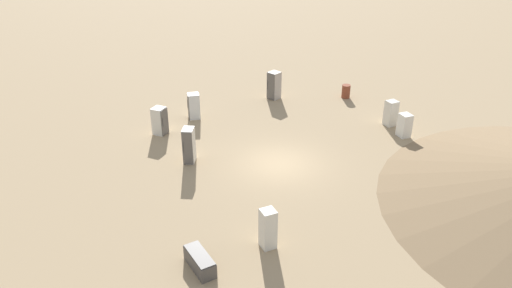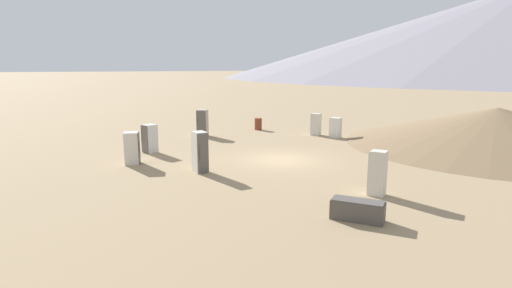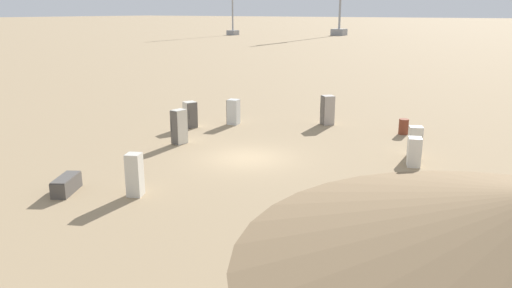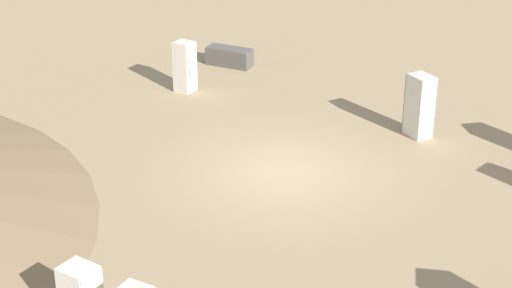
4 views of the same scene
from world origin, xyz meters
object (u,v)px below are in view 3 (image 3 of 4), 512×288
discarded_fridge_2 (414,152)px  power_pylon_1 (233,10)px  discarded_fridge_6 (327,110)px  discarded_fridge_4 (135,175)px  discarded_fridge_5 (233,112)px  discarded_fridge_1 (66,185)px  rusty_barrel (404,127)px  discarded_fridge_3 (179,127)px  discarded_fridge_0 (415,142)px  power_pylon_0 (340,1)px  discarded_fridge_7 (190,115)px

discarded_fridge_2 → power_pylon_1: bearing=108.2°
discarded_fridge_6 → discarded_fridge_4: bearing=130.7°
discarded_fridge_4 → discarded_fridge_6: discarded_fridge_6 is taller
discarded_fridge_5 → discarded_fridge_2: bearing=-114.4°
power_pylon_1 → discarded_fridge_1: (-112.44, -70.97, -6.84)m
power_pylon_1 → rusty_barrel: bearing=-140.1°
power_pylon_1 → discarded_fridge_3: power_pylon_1 is taller
discarded_fridge_0 → discarded_fridge_4: (-11.48, 7.88, 0.08)m
power_pylon_0 → discarded_fridge_2: 128.57m
discarded_fridge_5 → discarded_fridge_4: bearing=-173.7°
power_pylon_0 → discarded_fridge_2: size_ratio=22.44×
power_pylon_0 → discarded_fridge_4: (-126.12, -46.00, -8.90)m
discarded_fridge_4 → discarded_fridge_1: bearing=-177.9°
discarded_fridge_3 → rusty_barrel: discarded_fridge_3 is taller
discarded_fridge_0 → discarded_fridge_5: discarded_fridge_5 is taller
power_pylon_0 → discarded_fridge_2: (-116.19, -54.28, -9.07)m
power_pylon_1 → discarded_fridge_4: bearing=-146.5°
power_pylon_0 → power_pylon_1: 31.49m
power_pylon_1 → discarded_fridge_5: bearing=-144.8°
power_pylon_1 → discarded_fridge_1: size_ratio=13.01×
discarded_fridge_3 → discarded_fridge_4: 8.07m
discarded_fridge_1 → discarded_fridge_7: bearing=-103.9°
discarded_fridge_6 → discarded_fridge_7: bearing=82.4°
discarded_fridge_6 → power_pylon_1: bearing=-7.6°
power_pylon_0 → discarded_fridge_1: 134.91m
power_pylon_0 → discarded_fridge_2: bearing=-155.0°
power_pylon_0 → discarded_fridge_4: bearing=-160.0°
power_pylon_0 → discarded_fridge_0: power_pylon_0 is taller
power_pylon_1 → discarded_fridge_6: (-95.21, -74.61, -6.23)m
discarded_fridge_1 → discarded_fridge_2: discarded_fridge_2 is taller
power_pylon_1 → discarded_fridge_2: size_ratio=16.48×
discarded_fridge_2 → discarded_fridge_5: size_ratio=0.86×
discarded_fridge_5 → discarded_fridge_7: size_ratio=0.99×
discarded_fridge_1 → discarded_fridge_2: 15.64m
discarded_fridge_7 → discarded_fridge_3: bearing=55.7°
power_pylon_0 → discarded_fridge_6: bearing=-156.9°
power_pylon_0 → discarded_fridge_1: power_pylon_0 is taller
power_pylon_0 → rusty_barrel: bearing=-154.7°
power_pylon_1 → discarded_fridge_1: power_pylon_1 is taller
discarded_fridge_0 → discarded_fridge_4: bearing=-149.8°
discarded_fridge_3 → discarded_fridge_4: discarded_fridge_3 is taller
discarded_fridge_1 → discarded_fridge_2: (11.21, -10.90, 0.37)m
power_pylon_1 → discarded_fridge_0: (-99.68, -81.47, -6.38)m
discarded_fridge_3 → power_pylon_1: bearing=-50.2°
discarded_fridge_4 → discarded_fridge_0: bearing=31.6°
power_pylon_0 → discarded_fridge_6: power_pylon_0 is taller
discarded_fridge_4 → rusty_barrel: (15.99, -5.98, -0.41)m
discarded_fridge_0 → discarded_fridge_7: size_ratio=0.97×
discarded_fridge_4 → power_pylon_0: bearing=86.1°
discarded_fridge_3 → discarded_fridge_2: bearing=-160.9°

